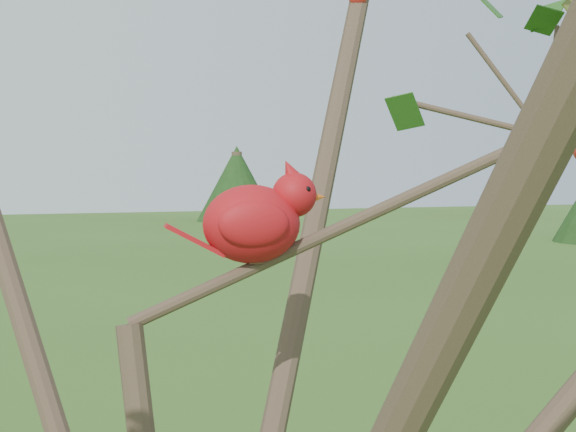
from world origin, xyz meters
name	(u,v)px	position (x,y,z in m)	size (l,w,h in m)	color
crabapple_tree	(209,194)	(0.03, -0.02, 2.12)	(2.35, 2.05, 2.95)	#402F22
cardinal	(257,220)	(0.12, 0.09, 2.08)	(0.22, 0.12, 0.15)	#B0120F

